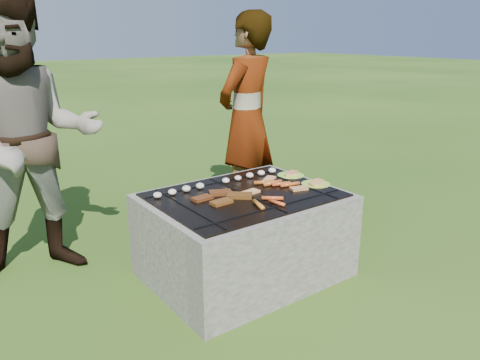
% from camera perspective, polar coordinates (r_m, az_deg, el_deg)
% --- Properties ---
extents(lawn, '(60.00, 60.00, 0.00)m').
position_cam_1_polar(lawn, '(3.46, 0.50, -11.32)').
color(lawn, '#234411').
rests_on(lawn, ground).
extents(fire_pit, '(1.30, 1.00, 0.62)m').
position_cam_1_polar(fire_pit, '(3.34, 0.51, -7.07)').
color(fire_pit, '#A29B90').
rests_on(fire_pit, ground).
extents(mushrooms, '(1.06, 0.06, 0.04)m').
position_cam_1_polar(mushrooms, '(3.41, -2.59, -0.23)').
color(mushrooms, beige).
rests_on(mushrooms, fire_pit).
extents(pork_slabs, '(0.40, 0.29, 0.02)m').
position_cam_1_polar(pork_slabs, '(3.13, -1.98, -2.02)').
color(pork_slabs, brown).
rests_on(pork_slabs, fire_pit).
extents(sausages, '(0.55, 0.49, 0.03)m').
position_cam_1_polar(sausages, '(3.27, 4.11, -1.20)').
color(sausages, orange).
rests_on(sausages, fire_pit).
extents(bread_on_grate, '(0.45, 0.41, 0.02)m').
position_cam_1_polar(bread_on_grate, '(3.36, 4.13, -0.76)').
color(bread_on_grate, '#E2D173').
rests_on(bread_on_grate, fire_pit).
extents(plate_far, '(0.24, 0.24, 0.03)m').
position_cam_1_polar(plate_far, '(3.67, 6.22, 0.58)').
color(plate_far, '#DFFF3C').
rests_on(plate_far, fire_pit).
extents(plate_near, '(0.25, 0.25, 0.03)m').
position_cam_1_polar(plate_near, '(3.48, 9.24, -0.49)').
color(plate_near, yellow).
rests_on(plate_near, fire_pit).
extents(cook, '(0.79, 0.64, 1.86)m').
position_cam_1_polar(cook, '(4.24, 0.83, 7.42)').
color(cook, gray).
rests_on(cook, ground).
extents(bystander, '(1.06, 0.89, 1.95)m').
position_cam_1_polar(bystander, '(3.47, -24.06, 4.46)').
color(bystander, gray).
rests_on(bystander, ground).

